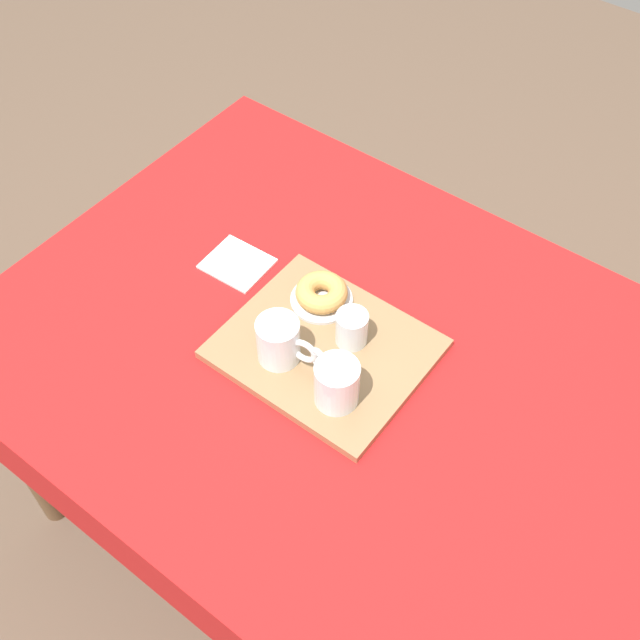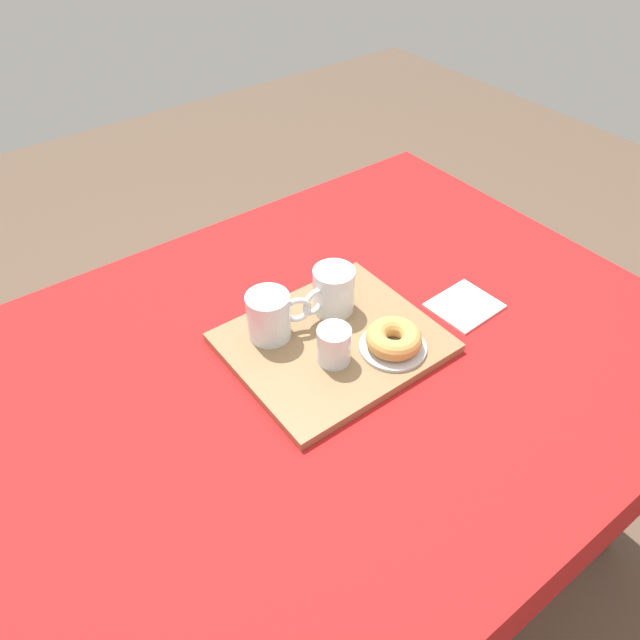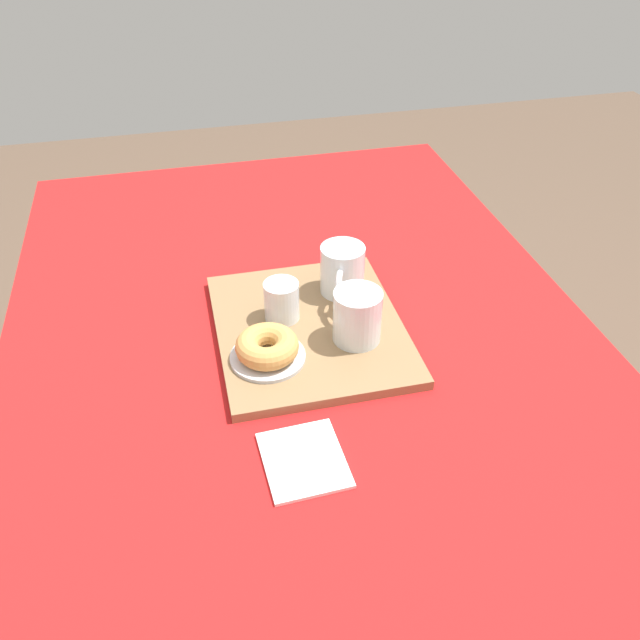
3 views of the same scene
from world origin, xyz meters
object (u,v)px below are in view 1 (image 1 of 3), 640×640
at_px(water_glass_near, 352,330).
at_px(sugar_donut_left, 322,292).
at_px(tea_mug_left, 336,384).
at_px(tea_mug_right, 279,342).
at_px(dining_table, 346,381).
at_px(paper_napkin, 237,264).
at_px(donut_plate_left, 322,300).
at_px(serving_tray, 325,349).

bearing_deg(water_glass_near, sugar_donut_left, 157.22).
bearing_deg(water_glass_near, tea_mug_left, -66.27).
bearing_deg(tea_mug_left, tea_mug_right, 175.21).
bearing_deg(sugar_donut_left, water_glass_near, -22.78).
height_order(dining_table, paper_napkin, paper_napkin).
xyz_separation_m(tea_mug_left, donut_plate_left, (-0.17, 0.18, -0.04)).
height_order(serving_tray, donut_plate_left, donut_plate_left).
distance_m(tea_mug_right, donut_plate_left, 0.17).
height_order(donut_plate_left, paper_napkin, donut_plate_left).
height_order(sugar_donut_left, paper_napkin, sugar_donut_left).
relative_size(serving_tray, tea_mug_left, 3.14).
xyz_separation_m(tea_mug_left, water_glass_near, (-0.06, 0.13, -0.01)).
bearing_deg(sugar_donut_left, dining_table, -31.87).
height_order(dining_table, donut_plate_left, donut_plate_left).
relative_size(dining_table, tea_mug_left, 11.71).
bearing_deg(paper_napkin, tea_mug_left, -22.45).
bearing_deg(serving_tray, donut_plate_left, 130.44).
xyz_separation_m(tea_mug_right, water_glass_near, (0.09, 0.12, -0.01)).
bearing_deg(serving_tray, paper_napkin, 165.94).
relative_size(water_glass_near, sugar_donut_left, 0.69).
distance_m(water_glass_near, donut_plate_left, 0.12).
bearing_deg(tea_mug_right, serving_tray, 52.65).
distance_m(serving_tray, tea_mug_right, 0.11).
bearing_deg(sugar_donut_left, paper_napkin, -175.98).
relative_size(dining_table, sugar_donut_left, 13.52).
bearing_deg(tea_mug_right, dining_table, 40.70).
distance_m(dining_table, sugar_donut_left, 0.19).
bearing_deg(tea_mug_right, tea_mug_left, -4.79).
relative_size(tea_mug_left, donut_plate_left, 0.96).
relative_size(dining_table, paper_napkin, 10.82).
xyz_separation_m(donut_plate_left, paper_napkin, (-0.22, -0.02, -0.02)).
bearing_deg(donut_plate_left, paper_napkin, -175.98).
xyz_separation_m(tea_mug_left, sugar_donut_left, (-0.17, 0.18, -0.02)).
bearing_deg(dining_table, paper_napkin, 170.00).
height_order(dining_table, tea_mug_right, tea_mug_right).
xyz_separation_m(dining_table, tea_mug_left, (0.04, -0.10, 0.14)).
relative_size(donut_plate_left, sugar_donut_left, 1.20).
xyz_separation_m(dining_table, water_glass_near, (-0.01, 0.03, 0.13)).
height_order(dining_table, sugar_donut_left, sugar_donut_left).
height_order(tea_mug_left, paper_napkin, tea_mug_left).
relative_size(sugar_donut_left, paper_napkin, 0.80).
bearing_deg(sugar_donut_left, serving_tray, -49.56).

